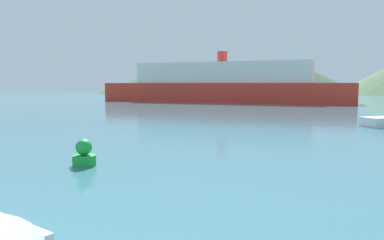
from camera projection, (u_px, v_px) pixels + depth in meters
ferry_distant at (222, 85)px, 55.85m from camera, size 37.16×6.41×7.51m
buoy_marker at (84, 155)px, 12.68m from camera, size 0.79×0.79×0.91m
hill_west at (171, 79)px, 109.70m from camera, size 42.28×42.28×8.28m
hill_central at (289, 77)px, 103.16m from camera, size 38.36×38.36×9.33m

